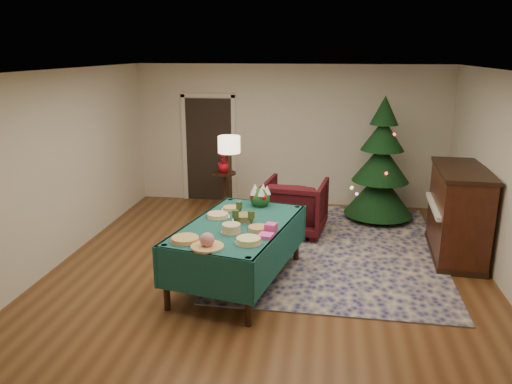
# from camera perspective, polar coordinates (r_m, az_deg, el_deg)

# --- Properties ---
(room_shell) EXTENTS (7.00, 7.00, 7.00)m
(room_shell) POSITION_cam_1_polar(r_m,az_deg,el_deg) (6.31, 1.30, 1.23)
(room_shell) COLOR #593319
(room_shell) RESTS_ON ground
(doorway) EXTENTS (1.08, 0.04, 2.16)m
(doorway) POSITION_cam_1_polar(r_m,az_deg,el_deg) (10.00, -5.39, 5.19)
(doorway) COLOR black
(doorway) RESTS_ON ground
(rug) EXTENTS (3.29, 4.27, 0.02)m
(rug) POSITION_cam_1_polar(r_m,az_deg,el_deg) (7.86, 8.70, -6.23)
(rug) COLOR #161653
(rug) RESTS_ON ground
(buffet_table) EXTENTS (1.65, 2.32, 0.82)m
(buffet_table) POSITION_cam_1_polar(r_m,az_deg,el_deg) (6.42, -2.07, -5.02)
(buffet_table) COLOR black
(buffet_table) RESTS_ON ground
(platter_0) EXTENTS (0.37, 0.37, 0.05)m
(platter_0) POSITION_cam_1_polar(r_m,az_deg,el_deg) (5.84, -8.08, -5.39)
(platter_0) COLOR silver
(platter_0) RESTS_ON buffet_table
(platter_1) EXTENTS (0.39, 0.39, 0.18)m
(platter_1) POSITION_cam_1_polar(r_m,az_deg,el_deg) (5.62, -5.60, -5.72)
(platter_1) COLOR silver
(platter_1) RESTS_ON buffet_table
(platter_2) EXTENTS (0.33, 0.33, 0.07)m
(platter_2) POSITION_cam_1_polar(r_m,az_deg,el_deg) (5.73, -0.86, -5.59)
(platter_2) COLOR silver
(platter_2) RESTS_ON buffet_table
(platter_3) EXTENTS (0.26, 0.26, 0.11)m
(platter_3) POSITION_cam_1_polar(r_m,az_deg,el_deg) (6.05, -2.84, -4.20)
(platter_3) COLOR silver
(platter_3) RESTS_ON buffet_table
(platter_4) EXTENTS (0.30, 0.30, 0.05)m
(platter_4) POSITION_cam_1_polar(r_m,az_deg,el_deg) (6.14, 0.29, -4.18)
(platter_4) COLOR silver
(platter_4) RESTS_ON buffet_table
(platter_5) EXTENTS (0.32, 0.32, 0.06)m
(platter_5) POSITION_cam_1_polar(r_m,az_deg,el_deg) (6.61, -4.38, -2.70)
(platter_5) COLOR silver
(platter_5) RESTS_ON buffet_table
(platter_6) EXTENTS (0.30, 0.30, 0.08)m
(platter_6) POSITION_cam_1_polar(r_m,az_deg,el_deg) (6.48, -1.42, -2.94)
(platter_6) COLOR silver
(platter_6) RESTS_ON buffet_table
(platter_7) EXTENTS (0.26, 0.26, 0.05)m
(platter_7) POSITION_cam_1_polar(r_m,az_deg,el_deg) (6.90, -2.88, -1.89)
(platter_7) COLOR silver
(platter_7) RESTS_ON buffet_table
(goblet_0) EXTENTS (0.09, 0.09, 0.19)m
(goblet_0) POSITION_cam_1_polar(r_m,az_deg,el_deg) (6.66, -1.94, -1.82)
(goblet_0) COLOR #2D471E
(goblet_0) RESTS_ON buffet_table
(goblet_1) EXTENTS (0.09, 0.09, 0.19)m
(goblet_1) POSITION_cam_1_polar(r_m,az_deg,el_deg) (6.27, -0.55, -2.96)
(goblet_1) COLOR #2D471E
(goblet_1) RESTS_ON buffet_table
(goblet_2) EXTENTS (0.09, 0.09, 0.19)m
(goblet_2) POSITION_cam_1_polar(r_m,az_deg,el_deg) (6.31, -2.36, -2.87)
(goblet_2) COLOR #2D471E
(goblet_2) RESTS_ON buffet_table
(napkin_stack) EXTENTS (0.19, 0.19, 0.04)m
(napkin_stack) POSITION_cam_1_polar(r_m,az_deg,el_deg) (5.90, 1.13, -5.02)
(napkin_stack) COLOR #FA45BD
(napkin_stack) RESTS_ON buffet_table
(gift_box) EXTENTS (0.16, 0.16, 0.11)m
(gift_box) POSITION_cam_1_polar(r_m,az_deg,el_deg) (6.06, 1.72, -4.11)
(gift_box) COLOR #E94094
(gift_box) RESTS_ON buffet_table
(centerpiece) EXTENTS (0.29, 0.30, 0.34)m
(centerpiece) POSITION_cam_1_polar(r_m,az_deg,el_deg) (7.04, 0.47, -0.47)
(centerpiece) COLOR #1E4C1E
(centerpiece) RESTS_ON buffet_table
(armchair) EXTENTS (1.09, 1.04, 1.00)m
(armchair) POSITION_cam_1_polar(r_m,az_deg,el_deg) (8.28, 4.49, -1.33)
(armchair) COLOR #410D13
(armchair) RESTS_ON ground
(floor_lamp) EXTENTS (0.38, 0.38, 1.55)m
(floor_lamp) POSITION_cam_1_polar(r_m,az_deg,el_deg) (8.48, -3.08, 4.82)
(floor_lamp) COLOR #A57F3F
(floor_lamp) RESTS_ON ground
(side_table) EXTENTS (0.43, 0.43, 0.77)m
(side_table) POSITION_cam_1_polar(r_m,az_deg,el_deg) (9.33, -3.62, -0.10)
(side_table) COLOR black
(side_table) RESTS_ON ground
(potted_plant) EXTENTS (0.25, 0.44, 0.25)m
(potted_plant) POSITION_cam_1_polar(r_m,az_deg,el_deg) (9.20, -3.67, 3.00)
(potted_plant) COLOR red
(potted_plant) RESTS_ON side_table
(christmas_tree) EXTENTS (1.58, 1.58, 2.21)m
(christmas_tree) POSITION_cam_1_polar(r_m,az_deg,el_deg) (9.03, 14.09, 2.95)
(christmas_tree) COLOR black
(christmas_tree) RESTS_ON ground
(piano) EXTENTS (0.82, 1.59, 1.34)m
(piano) POSITION_cam_1_polar(r_m,az_deg,el_deg) (7.83, 22.07, -2.33)
(piano) COLOR black
(piano) RESTS_ON ground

